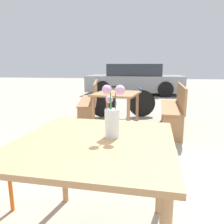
{
  "coord_description": "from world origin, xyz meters",
  "views": [
    {
      "loc": [
        0.3,
        -1.22,
        1.18
      ],
      "look_at": [
        0.09,
        0.06,
        0.91
      ],
      "focal_mm": 35.0,
      "sensor_mm": 36.0,
      "label": 1
    }
  ],
  "objects": [
    {
      "name": "table_front",
      "position": [
        0.0,
        0.0,
        0.66
      ],
      "size": [
        0.97,
        1.01,
        0.75
      ],
      "color": "tan",
      "rests_on": "ground_plane"
    },
    {
      "name": "flower_vase",
      "position": [
        0.09,
        0.06,
        0.87
      ],
      "size": [
        0.13,
        0.11,
        0.33
      ],
      "color": "silver",
      "rests_on": "table_front"
    },
    {
      "name": "bench_middle",
      "position": [
        -0.91,
        3.43,
        0.46
      ],
      "size": [
        0.69,
        1.7,
        0.85
      ],
      "color": "#9E7047",
      "rests_on": "ground_plane"
    },
    {
      "name": "bench_near",
      "position": [
        0.83,
        2.91,
        0.46
      ],
      "size": [
        0.44,
        1.56,
        0.85
      ],
      "color": "#9E7047",
      "rests_on": "ground_plane"
    },
    {
      "name": "bicycle",
      "position": [
        -0.27,
        3.83,
        0.33
      ],
      "size": [
        1.53,
        0.48,
        0.73
      ],
      "color": "black",
      "rests_on": "ground_plane"
    },
    {
      "name": "table_back",
      "position": [
        -0.2,
        2.36,
        0.62
      ],
      "size": [
        0.8,
        0.9,
        0.75
      ],
      "color": "#9E7047",
      "rests_on": "ground_plane"
    },
    {
      "name": "parked_car",
      "position": [
        -0.25,
        8.36,
        0.61
      ],
      "size": [
        4.02,
        2.0,
        1.27
      ],
      "color": "gray",
      "rests_on": "ground_plane"
    }
  ]
}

